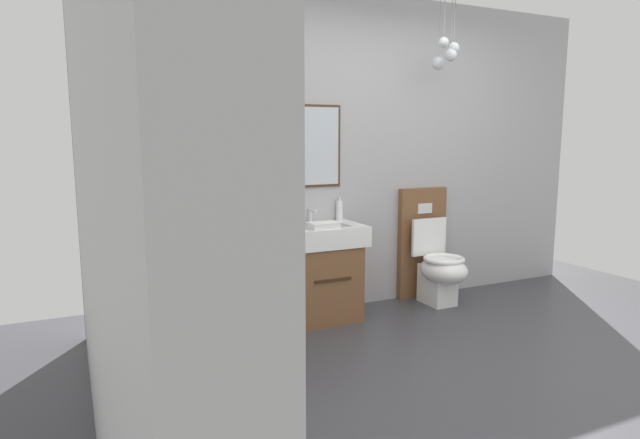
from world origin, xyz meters
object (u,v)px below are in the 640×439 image
vanity_sink_right (320,270)px  soap_dispenser (339,210)px  toilet (432,260)px  toothbrush_cup (157,226)px  folded_hand_towel (323,225)px  vanity_sink_left (199,284)px

vanity_sink_right → soap_dispenser: (0.26, 0.17, 0.45)m
toilet → toothbrush_cup: bearing=176.0°
vanity_sink_right → toilet: (1.10, 0.00, -0.03)m
toilet → folded_hand_towel: size_ratio=4.55×
folded_hand_towel → vanity_sink_right: bearing=74.2°
vanity_sink_right → folded_hand_towel: folded_hand_towel is taller
vanity_sink_left → vanity_sink_right: (0.97, 0.00, 0.00)m
vanity_sink_left → soap_dispenser: bearing=8.0°
toothbrush_cup → soap_dispenser: bearing=0.4°
vanity_sink_right → folded_hand_towel: bearing=-105.8°
vanity_sink_right → toilet: bearing=0.1°
vanity_sink_left → toothbrush_cup: bearing=146.8°
toilet → soap_dispenser: (-0.84, 0.17, 0.47)m
folded_hand_towel → soap_dispenser: bearing=46.4°
vanity_sink_left → toothbrush_cup: 0.51m
folded_hand_towel → toilet: bearing=7.1°
vanity_sink_left → toilet: (2.07, 0.00, -0.03)m
vanity_sink_left → vanity_sink_right: size_ratio=1.00×
vanity_sink_left → toothbrush_cup: size_ratio=3.77×
vanity_sink_left → folded_hand_towel: size_ratio=3.48×
vanity_sink_left → vanity_sink_right: bearing=0.0°
toothbrush_cup → soap_dispenser: 1.48m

